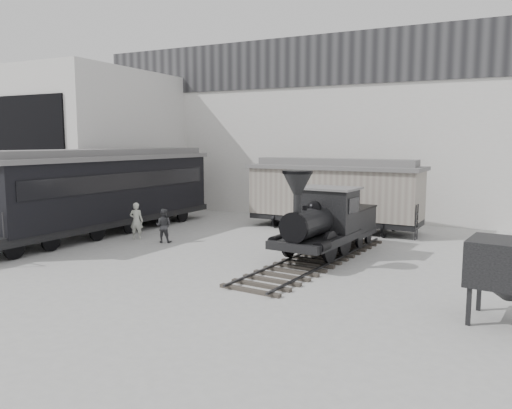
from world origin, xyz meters
The scene contains 9 objects.
ground centered at (0.00, 0.00, 0.00)m, with size 90.00×90.00×0.00m, color #9E9E9B.
north_wall centered at (0.00, 14.98, 5.55)m, with size 34.00×2.51×11.00m.
west_pavilion centered at (-14.50, 9.96, 4.49)m, with size 7.00×12.11×9.00m.
locomotive centered at (2.41, 3.85, 1.32)m, with size 3.30×10.31×3.58m.
boxcar centered at (0.80, 10.36, 2.00)m, with size 9.46×3.47×3.81m.
passenger_coach centered at (-9.45, 4.11, 2.21)m, with size 4.13×15.12×4.00m.
visitor_a centered at (-6.98, 3.57, 0.90)m, with size 0.65×0.43×1.80m, color beige.
visitor_b centered at (-5.32, 3.50, 0.80)m, with size 0.78×0.60×1.60m, color #3B3B3F.
coal_hopper centered at (9.06, -1.20, 1.44)m, with size 2.23×1.92×2.20m.
Camera 1 is at (8.64, -15.30, 4.72)m, focal length 35.00 mm.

